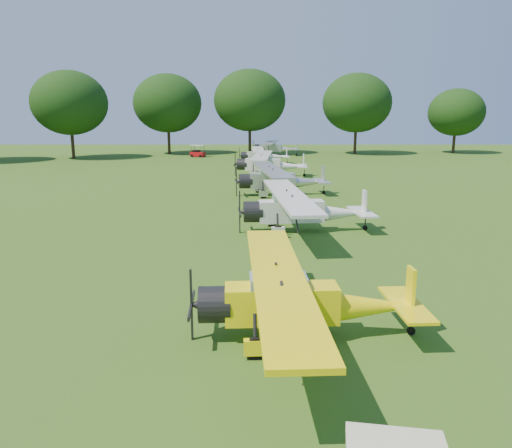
{
  "coord_description": "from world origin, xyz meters",
  "views": [
    {
      "loc": [
        -0.93,
        -22.18,
        6.36
      ],
      "look_at": [
        -0.99,
        -0.07,
        1.4
      ],
      "focal_mm": 35.0,
      "sensor_mm": 36.0,
      "label": 1
    }
  ],
  "objects_px": {
    "aircraft_3": "(301,207)",
    "golf_cart": "(197,153)",
    "aircraft_5": "(268,163)",
    "aircraft_7": "(274,147)",
    "aircraft_6": "(262,154)",
    "aircraft_2": "(299,297)",
    "aircraft_4": "(279,178)"
  },
  "relations": [
    {
      "from": "aircraft_2",
      "to": "aircraft_4",
      "type": "relative_size",
      "value": 0.91
    },
    {
      "from": "aircraft_7",
      "to": "aircraft_4",
      "type": "bearing_deg",
      "value": -83.45
    },
    {
      "from": "aircraft_4",
      "to": "golf_cart",
      "type": "xyz_separation_m",
      "value": [
        -10.44,
        34.33,
        -0.77
      ]
    },
    {
      "from": "aircraft_3",
      "to": "aircraft_7",
      "type": "height_order",
      "value": "aircraft_3"
    },
    {
      "from": "aircraft_2",
      "to": "aircraft_5",
      "type": "distance_m",
      "value": 37.49
    },
    {
      "from": "aircraft_3",
      "to": "aircraft_7",
      "type": "distance_m",
      "value": 49.29
    },
    {
      "from": "aircraft_2",
      "to": "aircraft_3",
      "type": "xyz_separation_m",
      "value": [
        1.17,
        13.12,
        0.11
      ]
    },
    {
      "from": "aircraft_3",
      "to": "aircraft_5",
      "type": "height_order",
      "value": "aircraft_5"
    },
    {
      "from": "aircraft_7",
      "to": "golf_cart",
      "type": "relative_size",
      "value": 4.82
    },
    {
      "from": "aircraft_3",
      "to": "aircraft_4",
      "type": "xyz_separation_m",
      "value": [
        -0.67,
        12.28,
        0.01
      ]
    },
    {
      "from": "aircraft_6",
      "to": "aircraft_7",
      "type": "xyz_separation_m",
      "value": [
        1.86,
        12.4,
        0.1
      ]
    },
    {
      "from": "aircraft_2",
      "to": "aircraft_7",
      "type": "height_order",
      "value": "aircraft_7"
    },
    {
      "from": "aircraft_6",
      "to": "aircraft_7",
      "type": "relative_size",
      "value": 0.92
    },
    {
      "from": "aircraft_3",
      "to": "aircraft_6",
      "type": "xyz_separation_m",
      "value": [
        -1.72,
        36.89,
        -0.17
      ]
    },
    {
      "from": "aircraft_3",
      "to": "aircraft_4",
      "type": "relative_size",
      "value": 0.99
    },
    {
      "from": "aircraft_4",
      "to": "aircraft_5",
      "type": "relative_size",
      "value": 0.99
    },
    {
      "from": "aircraft_4",
      "to": "aircraft_6",
      "type": "bearing_deg",
      "value": 84.82
    },
    {
      "from": "aircraft_2",
      "to": "aircraft_3",
      "type": "distance_m",
      "value": 13.17
    },
    {
      "from": "aircraft_5",
      "to": "aircraft_7",
      "type": "height_order",
      "value": "aircraft_5"
    },
    {
      "from": "aircraft_2",
      "to": "aircraft_6",
      "type": "distance_m",
      "value": 50.01
    },
    {
      "from": "aircraft_3",
      "to": "aircraft_7",
      "type": "relative_size",
      "value": 1.05
    },
    {
      "from": "aircraft_5",
      "to": "golf_cart",
      "type": "height_order",
      "value": "aircraft_5"
    },
    {
      "from": "aircraft_4",
      "to": "golf_cart",
      "type": "height_order",
      "value": "aircraft_4"
    },
    {
      "from": "aircraft_3",
      "to": "golf_cart",
      "type": "height_order",
      "value": "aircraft_3"
    },
    {
      "from": "aircraft_2",
      "to": "aircraft_7",
      "type": "distance_m",
      "value": 62.42
    },
    {
      "from": "aircraft_2",
      "to": "aircraft_7",
      "type": "relative_size",
      "value": 0.96
    },
    {
      "from": "aircraft_2",
      "to": "golf_cart",
      "type": "xyz_separation_m",
      "value": [
        -9.93,
        59.72,
        -0.65
      ]
    },
    {
      "from": "golf_cart",
      "to": "aircraft_7",
      "type": "bearing_deg",
      "value": 34.19
    },
    {
      "from": "aircraft_3",
      "to": "golf_cart",
      "type": "distance_m",
      "value": 47.92
    },
    {
      "from": "aircraft_6",
      "to": "golf_cart",
      "type": "relative_size",
      "value": 4.42
    },
    {
      "from": "aircraft_2",
      "to": "aircraft_7",
      "type": "bearing_deg",
      "value": 85.95
    },
    {
      "from": "aircraft_5",
      "to": "aircraft_7",
      "type": "bearing_deg",
      "value": 91.0
    }
  ]
}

